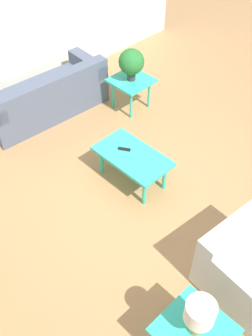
{
  "coord_description": "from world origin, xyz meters",
  "views": [
    {
      "loc": [
        -2.14,
        2.59,
        3.8
      ],
      "look_at": [
        0.19,
        0.3,
        0.55
      ],
      "focal_mm": 42.0,
      "sensor_mm": 36.0,
      "label": 1
    }
  ],
  "objects_px": {
    "side_table_plant": "(131,83)",
    "table_lamp": "(200,315)",
    "side_table_lamp": "(194,333)",
    "sofa": "(45,98)",
    "coffee_table": "(132,158)",
    "potted_plant": "(131,62)"
  },
  "relations": [
    {
      "from": "coffee_table",
      "to": "side_table_lamp",
      "type": "distance_m",
      "value": 2.28
    },
    {
      "from": "side_table_lamp",
      "to": "potted_plant",
      "type": "xyz_separation_m",
      "value": [
        3.11,
        -2.35,
        0.36
      ]
    },
    {
      "from": "table_lamp",
      "to": "coffee_table",
      "type": "bearing_deg",
      "value": -31.85
    },
    {
      "from": "side_table_plant",
      "to": "side_table_lamp",
      "type": "distance_m",
      "value": 3.9
    },
    {
      "from": "sofa",
      "to": "coffee_table",
      "type": "height_order",
      "value": "sofa"
    },
    {
      "from": "table_lamp",
      "to": "side_table_lamp",
      "type": "bearing_deg",
      "value": -116.57
    },
    {
      "from": "side_table_plant",
      "to": "side_table_lamp",
      "type": "xyz_separation_m",
      "value": [
        -3.11,
        2.35,
        0.0
      ]
    },
    {
      "from": "side_table_plant",
      "to": "side_table_lamp",
      "type": "height_order",
      "value": "same"
    },
    {
      "from": "sofa",
      "to": "side_table_lamp",
      "type": "xyz_separation_m",
      "value": [
        -3.92,
        1.28,
        0.15
      ]
    },
    {
      "from": "side_table_lamp",
      "to": "table_lamp",
      "type": "xyz_separation_m",
      "value": [
        0.0,
        0.0,
        0.35
      ]
    },
    {
      "from": "side_table_lamp",
      "to": "potted_plant",
      "type": "bearing_deg",
      "value": -37.13
    },
    {
      "from": "potted_plant",
      "to": "coffee_table",
      "type": "bearing_deg",
      "value": 135.5
    },
    {
      "from": "side_table_plant",
      "to": "table_lamp",
      "type": "bearing_deg",
      "value": 142.87
    },
    {
      "from": "coffee_table",
      "to": "table_lamp",
      "type": "xyz_separation_m",
      "value": [
        -1.94,
        1.2,
        0.4
      ]
    },
    {
      "from": "side_table_plant",
      "to": "table_lamp",
      "type": "relative_size",
      "value": 1.4
    },
    {
      "from": "table_lamp",
      "to": "sofa",
      "type": "bearing_deg",
      "value": -18.14
    },
    {
      "from": "sofa",
      "to": "side_table_plant",
      "type": "xyz_separation_m",
      "value": [
        -0.81,
        -1.07,
        0.15
      ]
    },
    {
      "from": "potted_plant",
      "to": "table_lamp",
      "type": "relative_size",
      "value": 1.18
    },
    {
      "from": "side_table_lamp",
      "to": "table_lamp",
      "type": "distance_m",
      "value": 0.35
    },
    {
      "from": "sofa",
      "to": "side_table_lamp",
      "type": "relative_size",
      "value": 3.37
    },
    {
      "from": "coffee_table",
      "to": "potted_plant",
      "type": "height_order",
      "value": "potted_plant"
    },
    {
      "from": "coffee_table",
      "to": "potted_plant",
      "type": "bearing_deg",
      "value": -44.5
    }
  ]
}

